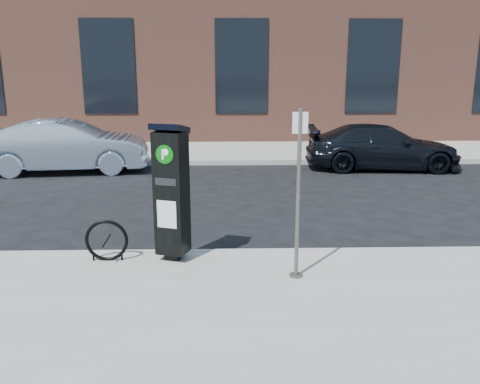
{
  "coord_description": "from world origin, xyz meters",
  "views": [
    {
      "loc": [
        -0.57,
        -7.74,
        3.05
      ],
      "look_at": [
        -0.36,
        0.5,
        0.99
      ],
      "focal_mm": 38.0,
      "sensor_mm": 36.0,
      "label": 1
    }
  ],
  "objects_px": {
    "bike_rack": "(107,241)",
    "car_dark": "(382,147)",
    "parking_kiosk": "(172,191)",
    "sign_pole": "(298,196)",
    "car_silver": "(66,146)"
  },
  "relations": [
    {
      "from": "bike_rack",
      "to": "car_dark",
      "type": "height_order",
      "value": "car_dark"
    },
    {
      "from": "car_silver",
      "to": "car_dark",
      "type": "relative_size",
      "value": 1.02
    },
    {
      "from": "bike_rack",
      "to": "car_dark",
      "type": "distance_m",
      "value": 10.1
    },
    {
      "from": "parking_kiosk",
      "to": "car_dark",
      "type": "relative_size",
      "value": 0.46
    },
    {
      "from": "car_dark",
      "to": "bike_rack",
      "type": "bearing_deg",
      "value": 142.92
    },
    {
      "from": "sign_pole",
      "to": "car_silver",
      "type": "relative_size",
      "value": 0.5
    },
    {
      "from": "bike_rack",
      "to": "car_silver",
      "type": "relative_size",
      "value": 0.14
    },
    {
      "from": "sign_pole",
      "to": "car_dark",
      "type": "height_order",
      "value": "sign_pole"
    },
    {
      "from": "parking_kiosk",
      "to": "bike_rack",
      "type": "height_order",
      "value": "parking_kiosk"
    },
    {
      "from": "car_silver",
      "to": "car_dark",
      "type": "height_order",
      "value": "car_silver"
    },
    {
      "from": "parking_kiosk",
      "to": "car_dark",
      "type": "xyz_separation_m",
      "value": [
        5.52,
        7.65,
        -0.56
      ]
    },
    {
      "from": "parking_kiosk",
      "to": "sign_pole",
      "type": "height_order",
      "value": "sign_pole"
    },
    {
      "from": "parking_kiosk",
      "to": "sign_pole",
      "type": "relative_size",
      "value": 0.89
    },
    {
      "from": "car_silver",
      "to": "parking_kiosk",
      "type": "bearing_deg",
      "value": -158.92
    },
    {
      "from": "bike_rack",
      "to": "car_dark",
      "type": "relative_size",
      "value": 0.14
    }
  ]
}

